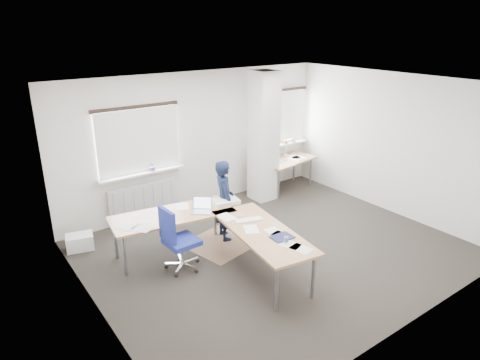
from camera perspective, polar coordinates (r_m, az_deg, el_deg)
ground at (r=7.49m, az=4.61°, el=-9.23°), size 6.00×6.00×0.00m
room_shell at (r=7.25m, az=3.78°, el=4.77°), size 6.04×5.04×2.82m
floor_mat at (r=7.72m, az=-2.15°, el=-8.20°), size 1.44×1.30×0.01m
white_crate at (r=7.92m, az=-20.57°, el=-7.74°), size 0.51×0.41×0.27m
desk_main at (r=6.81m, az=-2.91°, el=-5.78°), size 2.40×2.91×0.96m
desk_side at (r=9.88m, az=6.29°, el=2.49°), size 1.50×0.92×1.22m
task_chair at (r=6.84m, az=-7.98°, el=-9.51°), size 0.59×0.58×1.09m
person at (r=7.56m, az=-2.13°, el=-2.71°), size 0.48×0.61×1.46m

